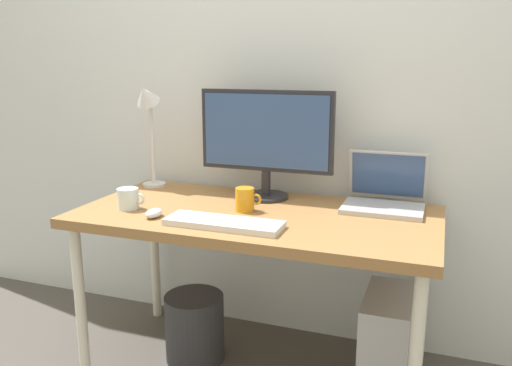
% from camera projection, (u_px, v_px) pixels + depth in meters
% --- Properties ---
extents(back_wall, '(4.40, 0.04, 2.60)m').
position_uv_depth(back_wall, '(287.00, 61.00, 2.35)').
color(back_wall, silver).
rests_on(back_wall, ground_plane).
extents(desk, '(1.43, 0.71, 0.71)m').
position_uv_depth(desk, '(256.00, 226.00, 2.12)').
color(desk, olive).
rests_on(desk, ground_plane).
extents(monitor, '(0.59, 0.20, 0.47)m').
position_uv_depth(monitor, '(266.00, 137.00, 2.26)').
color(monitor, '#232328').
rests_on(monitor, desk).
extents(laptop, '(0.32, 0.27, 0.23)m').
position_uv_depth(laptop, '(385.00, 194.00, 2.16)').
color(laptop, '#B2B2B7').
rests_on(laptop, desk).
extents(desk_lamp, '(0.11, 0.16, 0.50)m').
position_uv_depth(desk_lamp, '(147.00, 112.00, 2.43)').
color(desk_lamp, silver).
rests_on(desk_lamp, desk).
extents(keyboard, '(0.44, 0.14, 0.02)m').
position_uv_depth(keyboard, '(224.00, 223.00, 1.92)').
color(keyboard, silver).
rests_on(keyboard, desk).
extents(mouse, '(0.06, 0.09, 0.03)m').
position_uv_depth(mouse, '(154.00, 213.00, 2.03)').
color(mouse, silver).
rests_on(mouse, desk).
extents(coffee_mug, '(0.11, 0.08, 0.10)m').
position_uv_depth(coffee_mug, '(245.00, 199.00, 2.11)').
color(coffee_mug, orange).
rests_on(coffee_mug, desk).
extents(glass_cup, '(0.12, 0.09, 0.09)m').
position_uv_depth(glass_cup, '(128.00, 199.00, 2.14)').
color(glass_cup, silver).
rests_on(glass_cup, desk).
extents(computer_tower, '(0.18, 0.36, 0.42)m').
position_uv_depth(computer_tower, '(386.00, 345.00, 2.06)').
color(computer_tower, '#B2B2B7').
rests_on(computer_tower, ground_plane).
extents(wastebasket, '(0.26, 0.26, 0.30)m').
position_uv_depth(wastebasket, '(195.00, 327.00, 2.32)').
color(wastebasket, '#333338').
rests_on(wastebasket, ground_plane).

